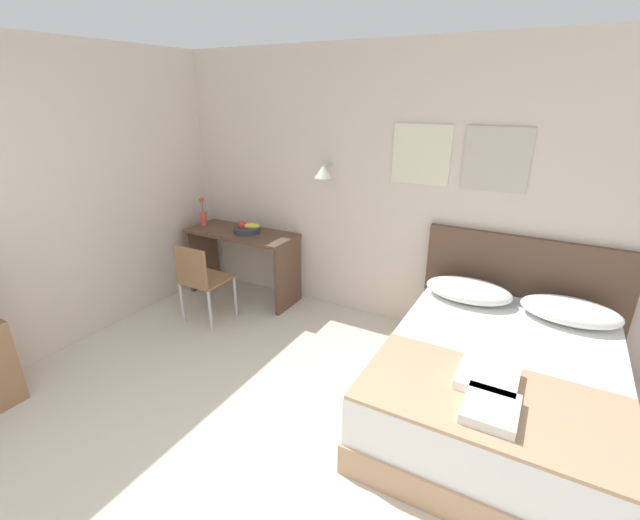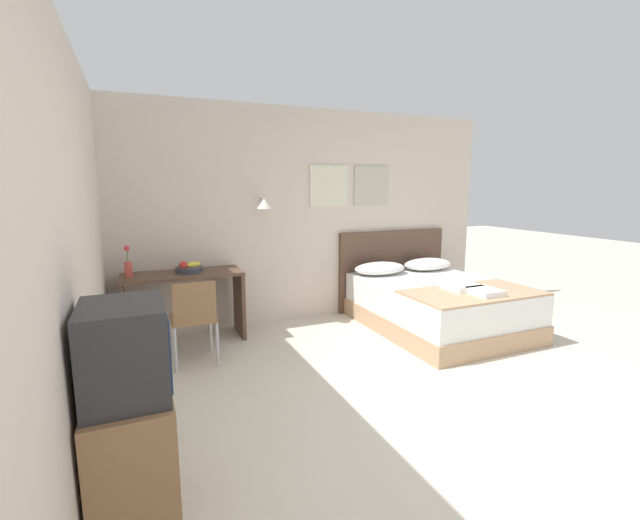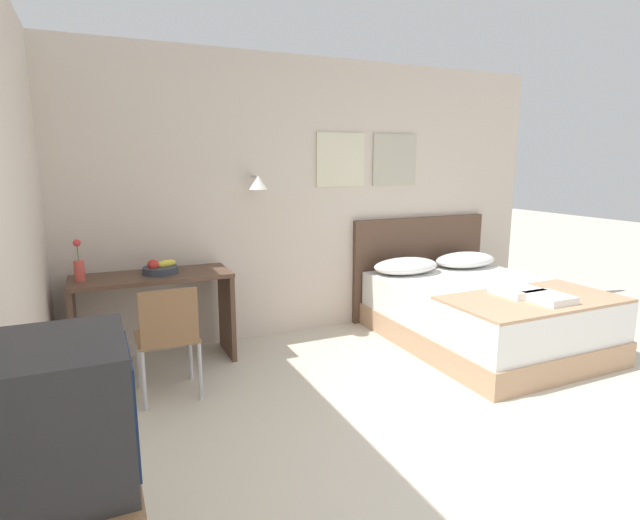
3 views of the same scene
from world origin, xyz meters
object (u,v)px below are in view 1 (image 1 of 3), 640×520
Objects in this scene: folded_towel_near_foot at (487,378)px; desk_chair at (200,277)px; pillow_left at (468,290)px; flower_vase at (203,216)px; desk at (242,251)px; throw_blanket at (490,399)px; headboard at (519,297)px; folded_towel_mid_bed at (491,409)px; bed at (497,386)px; fruit_bowl at (247,229)px; pillow_right at (570,311)px.

desk_chair reaches higher than folded_towel_near_foot.
flower_vase reaches higher than pillow_left.
throw_blanket is at bearing -24.76° from desk.
folded_towel_mid_bed is at bearing -89.32° from headboard.
pillow_left is at bearing 118.05° from bed.
pillow_left reaches higher than folded_towel_near_foot.
fruit_bowl is at bearing 164.72° from bed.
desk_chair is (0.02, -0.70, -0.05)m from desk.
bed is 1.56× the size of desk.
pillow_left is (-0.38, 0.72, 0.36)m from bed.
throw_blanket reaches higher than bed.
desk_chair reaches higher than pillow_right.
flower_vase reaches higher than folded_towel_mid_bed.
desk_chair reaches higher than folded_towel_mid_bed.
headboard is 1.97× the size of desk_chair.
fruit_bowl is at bearing 156.49° from folded_towel_near_foot.
flower_vase is (-3.37, 0.73, 0.62)m from bed.
headboard is at bearing 4.81° from flower_vase.
fruit_bowl is at bearing 179.22° from pillow_right.
fruit_bowl is (-2.77, 1.33, 0.25)m from throw_blanket.
headboard reaches higher than bed.
desk is at bearing 1.71° from flower_vase.
pillow_left is 0.76m from pillow_right.
folded_towel_mid_bed is (0.02, -0.71, 0.34)m from bed.
headboard is at bearing 18.83° from desk_chair.
desk reaches higher than folded_towel_mid_bed.
desk reaches higher than folded_towel_near_foot.
pillow_left is 0.48× the size of throw_blanket.
pillow_left is at bearing -1.03° from fruit_bowl.
headboard is 5.02× the size of flower_vase.
pillow_right is at bearing -0.50° from desk.
desk_chair is at bearing -94.31° from fruit_bowl.
pillow_left is 2.18× the size of folded_towel_mid_bed.
bed is 5.75× the size of folded_towel_near_foot.
throw_blanket is 3.08m from fruit_bowl.
flower_vase is (-0.53, -0.02, 0.35)m from desk.
desk reaches higher than pillow_left.
folded_towel_mid_bed is (-0.36, -1.42, -0.03)m from pillow_right.
folded_towel_near_foot is (0.34, -1.15, -0.03)m from pillow_left.
folded_towel_mid_bed is at bearing -74.23° from pillow_left.
headboard reaches higher than pillow_left.
folded_towel_near_foot is 1.05× the size of folded_towel_mid_bed.
folded_towel_near_foot is at bearing -9.73° from desk_chair.
folded_towel_near_foot is (-0.04, 0.14, 0.04)m from throw_blanket.
folded_towel_mid_bed is 3.69m from flower_vase.
bed is at bearing -15.28° from fruit_bowl.
desk is (-2.84, 0.74, 0.27)m from bed.
desk is (-2.84, 1.31, -0.03)m from throw_blanket.
desk is at bearing 165.35° from bed.
fruit_bowl is at bearing 152.35° from folded_towel_mid_bed.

